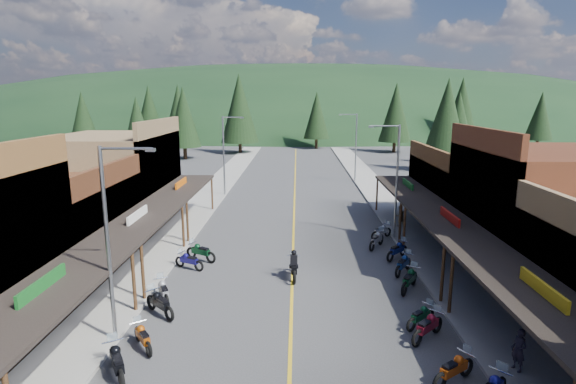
# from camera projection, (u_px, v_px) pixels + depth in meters

# --- Properties ---
(ground) EXTENTS (220.00, 220.00, 0.00)m
(ground) POSITION_uv_depth(u_px,v_px,m) (292.00, 284.00, 23.98)
(ground) COLOR #38383A
(ground) RESTS_ON ground
(centerline) EXTENTS (0.15, 90.00, 0.01)m
(centerline) POSITION_uv_depth(u_px,v_px,m) (294.00, 200.00, 43.55)
(centerline) COLOR gold
(centerline) RESTS_ON ground
(sidewalk_west) EXTENTS (3.40, 94.00, 0.15)m
(sidewalk_west) POSITION_uv_depth(u_px,v_px,m) (205.00, 199.00, 43.71)
(sidewalk_west) COLOR gray
(sidewalk_west) RESTS_ON ground
(sidewalk_east) EXTENTS (3.40, 94.00, 0.15)m
(sidewalk_east) POSITION_uv_depth(u_px,v_px,m) (384.00, 200.00, 43.36)
(sidewalk_east) COLOR gray
(sidewalk_east) RESTS_ON ground
(shop_west_2) EXTENTS (10.90, 9.00, 6.20)m
(shop_west_2) POSITION_uv_depth(u_px,v_px,m) (50.00, 228.00, 25.39)
(shop_west_2) COLOR #3F2111
(shop_west_2) RESTS_ON ground
(shop_west_3) EXTENTS (10.90, 10.20, 8.20)m
(shop_west_3) POSITION_uv_depth(u_px,v_px,m) (115.00, 180.00, 34.59)
(shop_west_3) COLOR brown
(shop_west_3) RESTS_ON ground
(shop_east_2) EXTENTS (10.90, 9.00, 8.20)m
(shop_east_2) POSITION_uv_depth(u_px,v_px,m) (543.00, 213.00, 24.65)
(shop_east_2) COLOR #562B19
(shop_east_2) RESTS_ON ground
(shop_east_3) EXTENTS (10.90, 10.20, 6.20)m
(shop_east_3) POSITION_uv_depth(u_px,v_px,m) (474.00, 194.00, 34.24)
(shop_east_3) COLOR #4C2D16
(shop_east_3) RESTS_ON ground
(streetlight_0) EXTENTS (2.16, 0.18, 8.00)m
(streetlight_0) POSITION_uv_depth(u_px,v_px,m) (111.00, 237.00, 17.33)
(streetlight_0) COLOR gray
(streetlight_0) RESTS_ON ground
(streetlight_1) EXTENTS (2.16, 0.18, 8.00)m
(streetlight_1) POSITION_uv_depth(u_px,v_px,m) (225.00, 152.00, 44.73)
(streetlight_1) COLOR gray
(streetlight_1) RESTS_ON ground
(streetlight_2) EXTENTS (2.16, 0.18, 8.00)m
(streetlight_2) POSITION_uv_depth(u_px,v_px,m) (395.00, 177.00, 30.75)
(streetlight_2) COLOR gray
(streetlight_2) RESTS_ON ground
(streetlight_3) EXTENTS (2.16, 0.18, 8.00)m
(streetlight_3) POSITION_uv_depth(u_px,v_px,m) (355.00, 144.00, 52.28)
(streetlight_3) COLOR gray
(streetlight_3) RESTS_ON ground
(ridge_hill) EXTENTS (310.00, 140.00, 60.00)m
(ridge_hill) POSITION_uv_depth(u_px,v_px,m) (296.00, 127.00, 156.09)
(ridge_hill) COLOR black
(ridge_hill) RESTS_ON ground
(pine_0) EXTENTS (5.04, 5.04, 11.00)m
(pine_0) POSITION_uv_depth(u_px,v_px,m) (83.00, 116.00, 84.12)
(pine_0) COLOR black
(pine_0) RESTS_ON ground
(pine_1) EXTENTS (5.88, 5.88, 12.50)m
(pine_1) POSITION_uv_depth(u_px,v_px,m) (179.00, 111.00, 91.47)
(pine_1) COLOR black
(pine_1) RESTS_ON ground
(pine_2) EXTENTS (6.72, 6.72, 14.00)m
(pine_2) POSITION_uv_depth(u_px,v_px,m) (239.00, 108.00, 79.30)
(pine_2) COLOR black
(pine_2) RESTS_ON ground
(pine_3) EXTENTS (5.04, 5.04, 11.00)m
(pine_3) POSITION_uv_depth(u_px,v_px,m) (317.00, 115.00, 87.16)
(pine_3) COLOR black
(pine_3) RESTS_ON ground
(pine_4) EXTENTS (5.88, 5.88, 12.50)m
(pine_4) POSITION_uv_depth(u_px,v_px,m) (396.00, 112.00, 80.85)
(pine_4) COLOR black
(pine_4) RESTS_ON ground
(pine_5) EXTENTS (6.72, 6.72, 14.00)m
(pine_5) POSITION_uv_depth(u_px,v_px,m) (461.00, 107.00, 92.12)
(pine_5) COLOR black
(pine_5) RESTS_ON ground
(pine_6) EXTENTS (5.04, 5.04, 11.00)m
(pine_6) POSITION_uv_depth(u_px,v_px,m) (540.00, 116.00, 84.37)
(pine_6) COLOR black
(pine_6) RESTS_ON ground
(pine_7) EXTENTS (5.88, 5.88, 12.50)m
(pine_7) POSITION_uv_depth(u_px,v_px,m) (149.00, 110.00, 97.50)
(pine_7) COLOR black
(pine_7) RESTS_ON ground
(pine_8) EXTENTS (4.48, 4.48, 10.00)m
(pine_8) POSITION_uv_depth(u_px,v_px,m) (137.00, 126.00, 62.33)
(pine_8) COLOR black
(pine_8) RESTS_ON ground
(pine_9) EXTENTS (4.93, 4.93, 10.80)m
(pine_9) POSITION_uv_depth(u_px,v_px,m) (458.00, 121.00, 66.23)
(pine_9) COLOR black
(pine_9) RESTS_ON ground
(pine_10) EXTENTS (5.38, 5.38, 11.60)m
(pine_10) POSITION_uv_depth(u_px,v_px,m) (184.00, 117.00, 71.87)
(pine_10) COLOR black
(pine_10) RESTS_ON ground
(pine_11) EXTENTS (5.82, 5.82, 12.40)m
(pine_11) POSITION_uv_depth(u_px,v_px,m) (447.00, 118.00, 59.29)
(pine_11) COLOR black
(pine_11) RESTS_ON ground
(bike_west_4) EXTENTS (1.84, 2.37, 1.32)m
(bike_west_4) POSITION_uv_depth(u_px,v_px,m) (117.00, 361.00, 15.82)
(bike_west_4) COLOR black
(bike_west_4) RESTS_ON ground
(bike_west_5) EXTENTS (1.66, 1.95, 1.11)m
(bike_west_5) POSITION_uv_depth(u_px,v_px,m) (143.00, 336.00, 17.65)
(bike_west_5) COLOR #B04C0C
(bike_west_5) RESTS_ON ground
(bike_west_6) EXTENTS (2.13, 2.07, 1.27)m
(bike_west_6) POSITION_uv_depth(u_px,v_px,m) (160.00, 302.00, 20.38)
(bike_west_6) COLOR black
(bike_west_6) RESTS_ON ground
(bike_west_7) EXTENTS (1.60, 2.21, 1.22)m
(bike_west_7) POSITION_uv_depth(u_px,v_px,m) (163.00, 290.00, 21.74)
(bike_west_7) COLOR #ABAAB0
(bike_west_7) RESTS_ON ground
(bike_west_8) EXTENTS (2.07, 1.49, 1.13)m
(bike_west_8) POSITION_uv_depth(u_px,v_px,m) (189.00, 260.00, 25.92)
(bike_west_8) COLOR navy
(bike_west_8) RESTS_ON ground
(bike_west_9) EXTENTS (2.29, 1.76, 1.27)m
(bike_west_9) POSITION_uv_depth(u_px,v_px,m) (201.00, 251.00, 27.25)
(bike_west_9) COLOR #0B3A1C
(bike_west_9) RESTS_ON ground
(bike_east_4) EXTENTS (2.11, 1.78, 1.19)m
(bike_east_4) POSITION_uv_depth(u_px,v_px,m) (454.00, 368.00, 15.49)
(bike_east_4) COLOR #CB4C0E
(bike_east_4) RESTS_ON ground
(bike_east_5) EXTENTS (2.09, 2.06, 1.26)m
(bike_east_5) POSITION_uv_depth(u_px,v_px,m) (428.00, 326.00, 18.32)
(bike_east_5) COLOR maroon
(bike_east_5) RESTS_ON ground
(bike_east_6) EXTENTS (1.84, 1.71, 1.08)m
(bike_east_6) POSITION_uv_depth(u_px,v_px,m) (421.00, 315.00, 19.38)
(bike_east_6) COLOR #0E4827
(bike_east_6) RESTS_ON ground
(bike_east_7) EXTENTS (1.80, 2.33, 1.29)m
(bike_east_7) POSITION_uv_depth(u_px,v_px,m) (409.00, 279.00, 23.04)
(bike_east_7) COLOR #0A361B
(bike_east_7) RESTS_ON ground
(bike_east_8) EXTENTS (1.78, 2.17, 1.22)m
(bike_east_8) POSITION_uv_depth(u_px,v_px,m) (403.00, 263.00, 25.29)
(bike_east_8) COLOR navy
(bike_east_8) RESTS_ON ground
(bike_east_9) EXTENTS (2.00, 2.07, 1.23)m
(bike_east_9) POSITION_uv_depth(u_px,v_px,m) (397.00, 249.00, 27.57)
(bike_east_9) COLOR navy
(bike_east_9) RESTS_ON ground
(bike_east_10) EXTENTS (1.77, 2.26, 1.26)m
(bike_east_10) POSITION_uv_depth(u_px,v_px,m) (377.00, 239.00, 29.59)
(bike_east_10) COLOR gray
(bike_east_10) RESTS_ON ground
(bike_east_11) EXTENTS (1.98, 1.84, 1.16)m
(bike_east_11) POSITION_uv_depth(u_px,v_px,m) (381.00, 231.00, 31.58)
(bike_east_11) COLOR #A3A3A8
(bike_east_11) RESTS_ON ground
(rider_on_bike) EXTENTS (0.86, 2.29, 1.72)m
(rider_on_bike) POSITION_uv_depth(u_px,v_px,m) (294.00, 266.00, 24.60)
(rider_on_bike) COLOR black
(rider_on_bike) RESTS_ON ground
(pedestrian_east_a) EXTENTS (0.57, 0.68, 1.58)m
(pedestrian_east_a) POSITION_uv_depth(u_px,v_px,m) (519.00, 350.00, 15.97)
(pedestrian_east_a) COLOR black
(pedestrian_east_a) RESTS_ON sidewalk_east
(pedestrian_east_b) EXTENTS (0.87, 0.62, 1.61)m
(pedestrian_east_b) POSITION_uv_depth(u_px,v_px,m) (400.00, 216.00, 34.13)
(pedestrian_east_b) COLOR brown
(pedestrian_east_b) RESTS_ON sidewalk_east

